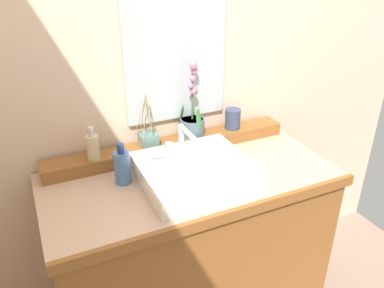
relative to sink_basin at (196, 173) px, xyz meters
name	(u,v)px	position (x,y,z in m)	size (l,w,h in m)	color
wall_back	(153,30)	(0.00, 0.44, 0.47)	(2.85, 0.20, 2.70)	beige
vanity_cabinet	(191,252)	(0.00, 0.05, -0.46)	(1.19, 0.57, 0.84)	brown
back_ledge	(171,146)	(0.00, 0.27, -0.01)	(1.12, 0.11, 0.06)	brown
sink_basin	(196,173)	(0.00, 0.00, 0.00)	(0.43, 0.39, 0.29)	white
soap_bar	(157,154)	(-0.12, 0.12, 0.05)	(0.07, 0.04, 0.02)	silver
potted_plant	(192,120)	(0.11, 0.28, 0.09)	(0.12, 0.12, 0.35)	slate
soap_dispenser	(93,146)	(-0.34, 0.25, 0.08)	(0.05, 0.05, 0.14)	#D2BE88
tumbler_cup	(233,119)	(0.32, 0.27, 0.07)	(0.07, 0.07, 0.10)	#374261
reed_diffuser	(148,139)	(-0.10, 0.27, 0.05)	(0.10, 0.10, 0.23)	slate
lotion_bottle	(122,167)	(-0.26, 0.12, 0.03)	(0.06, 0.07, 0.17)	#4875B3
mirror	(176,57)	(0.06, 0.33, 0.37)	(0.46, 0.02, 0.55)	silver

